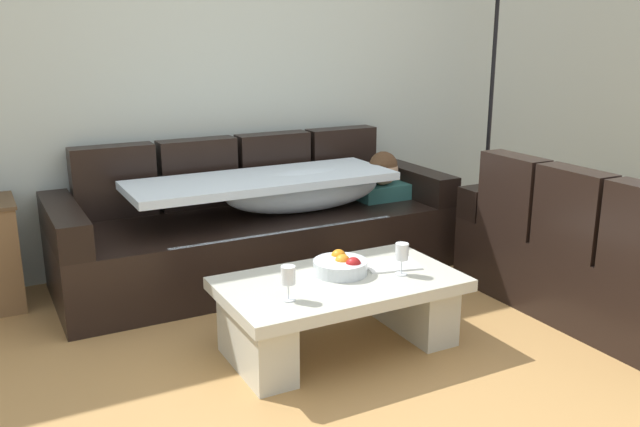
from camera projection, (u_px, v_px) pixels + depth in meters
name	position (u px, v px, depth m)	size (l,w,h in m)	color
ground_plane	(391.00, 382.00, 3.14)	(14.00, 14.00, 0.00)	#B4844A
back_wall	(221.00, 65.00, 4.61)	(9.00, 0.10, 2.70)	#B7C4BA
couch_along_wall	(264.00, 226.00, 4.47)	(2.58, 0.92, 0.88)	black
couch_near_window	(612.00, 257.00, 3.83)	(0.92, 1.71, 0.88)	black
coffee_table	(340.00, 305.00, 3.41)	(1.20, 0.68, 0.38)	beige
fruit_bowl	(342.00, 266.00, 3.44)	(0.28, 0.28, 0.10)	silver
wine_glass_near_left	(288.00, 277.00, 3.08)	(0.07, 0.07, 0.17)	silver
wine_glass_near_right	(402.00, 253.00, 3.40)	(0.07, 0.07, 0.17)	silver
open_magazine	(391.00, 264.00, 3.56)	(0.28, 0.21, 0.01)	white
floor_lamp	(490.00, 92.00, 5.20)	(0.33, 0.31, 1.95)	black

